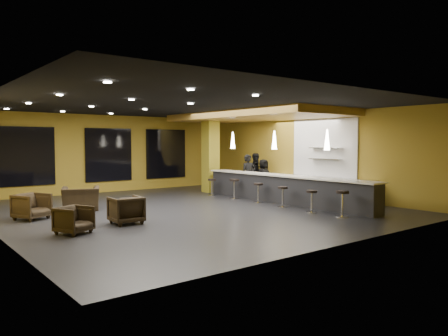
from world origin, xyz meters
TOP-DOWN VIEW (x-y plane):
  - floor at (0.00, 0.00)m, footprint 12.00×13.00m
  - ceiling at (0.00, 0.00)m, footprint 12.00×13.00m
  - wall_back at (0.00, 6.55)m, footprint 12.00×0.10m
  - wall_front at (0.00, -6.55)m, footprint 12.00×0.10m
  - wall_right at (6.05, 0.00)m, footprint 0.10×13.00m
  - wood_soffit at (4.00, 1.00)m, footprint 3.60×8.00m
  - window_left at (-3.50, 6.44)m, footprint 2.20×0.06m
  - window_center at (0.00, 6.44)m, footprint 2.20×0.06m
  - window_right at (3.00, 6.44)m, footprint 2.20×0.06m
  - tile_backsplash at (5.96, -1.00)m, footprint 0.06×3.20m
  - bar_counter at (3.65, -1.00)m, footprint 0.60×8.00m
  - bar_top at (3.65, -1.00)m, footprint 0.78×8.10m
  - prep_counter at (5.65, -0.50)m, footprint 0.70×6.00m
  - prep_top at (5.65, -0.50)m, footprint 0.72×6.00m
  - wall_shelf_lower at (5.82, -1.20)m, footprint 0.30×1.50m
  - wall_shelf_upper at (5.82, -1.20)m, footprint 0.30×1.50m
  - column at (3.65, 3.60)m, footprint 0.60×0.60m
  - pendant_0 at (3.65, -3.00)m, footprint 0.20×0.20m
  - pendant_1 at (3.65, -0.50)m, footprint 0.20×0.20m
  - pendant_2 at (3.65, 2.00)m, footprint 0.20×0.20m
  - staff_a at (4.17, 1.57)m, footprint 0.71×0.54m
  - staff_b at (5.05, 2.03)m, footprint 1.03×0.91m
  - staff_c at (5.25, 1.79)m, footprint 0.75×0.50m
  - armchair_a at (-4.42, -1.66)m, footprint 0.99×1.00m
  - armchair_b at (-2.82, -1.22)m, footprint 0.88×0.90m
  - armchair_c at (-4.71, 1.08)m, footprint 1.12×1.13m
  - armchair_d at (-2.94, 1.95)m, footprint 1.48×1.40m
  - bar_stool_0 at (2.81, -4.27)m, footprint 0.41×0.41m
  - bar_stool_1 at (2.71, -3.17)m, footprint 0.37×0.37m
  - bar_stool_2 at (2.83, -1.76)m, footprint 0.37×0.37m
  - bar_stool_3 at (2.93, -0.39)m, footprint 0.38×0.38m
  - bar_stool_4 at (2.97, 1.06)m, footprint 0.40×0.40m
  - bar_stool_5 at (2.86, 2.43)m, footprint 0.36×0.36m

SIDE VIEW (x-z plane):
  - floor at x=0.00m, z-range -0.10..0.00m
  - armchair_a at x=-4.42m, z-range 0.00..0.69m
  - armchair_d at x=-2.94m, z-range 0.00..0.77m
  - armchair_c at x=-4.71m, z-range 0.00..0.77m
  - armchair_b at x=-2.82m, z-range 0.00..0.77m
  - prep_counter at x=5.65m, z-range 0.00..0.86m
  - bar_stool_5 at x=2.86m, z-range 0.10..0.82m
  - bar_stool_2 at x=2.83m, z-range 0.10..0.83m
  - bar_stool_1 at x=2.71m, z-range 0.10..0.83m
  - bar_stool_3 at x=2.93m, z-range 0.10..0.85m
  - bar_counter at x=3.65m, z-range 0.00..1.00m
  - bar_stool_4 at x=2.97m, z-range 0.11..0.90m
  - bar_stool_0 at x=2.81m, z-range 0.11..0.92m
  - staff_c at x=5.25m, z-range 0.00..1.51m
  - staff_a at x=4.17m, z-range 0.00..1.75m
  - prep_top at x=5.65m, z-range 0.87..0.90m
  - staff_b at x=5.05m, z-range 0.00..1.78m
  - bar_top at x=3.65m, z-range 1.00..1.05m
  - wall_shelf_lower at x=5.82m, z-range 1.59..1.61m
  - window_left at x=-3.50m, z-range 0.50..2.90m
  - window_center at x=0.00m, z-range 0.50..2.90m
  - window_right at x=3.00m, z-range 0.50..2.90m
  - wall_back at x=0.00m, z-range 0.00..3.50m
  - wall_front at x=0.00m, z-range 0.00..3.50m
  - wall_right at x=6.05m, z-range 0.00..3.50m
  - column at x=3.65m, z-range 0.00..3.50m
  - tile_backsplash at x=5.96m, z-range 0.80..3.20m
  - wall_shelf_upper at x=5.82m, z-range 2.03..2.06m
  - pendant_0 at x=3.65m, z-range 2.00..2.70m
  - pendant_1 at x=3.65m, z-range 2.00..2.70m
  - pendant_2 at x=3.65m, z-range 2.00..2.70m
  - wood_soffit at x=4.00m, z-range 3.22..3.50m
  - ceiling at x=0.00m, z-range 3.50..3.60m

